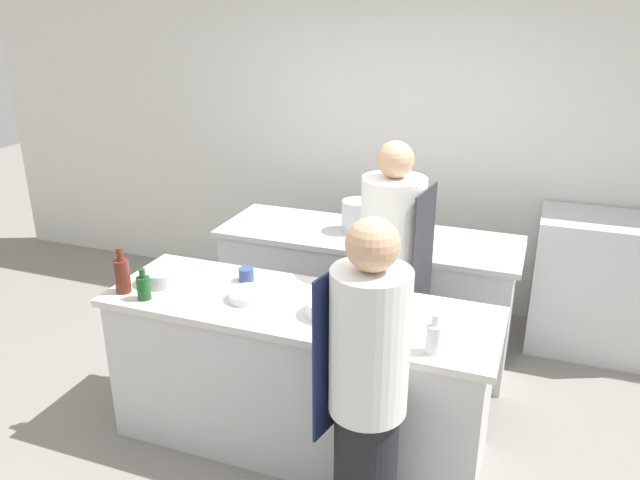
# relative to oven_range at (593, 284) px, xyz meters

# --- Properties ---
(ground_plane) EXTENTS (16.00, 16.00, 0.00)m
(ground_plane) POSITION_rel_oven_range_xyz_m (-1.62, -1.78, -0.51)
(ground_plane) COLOR gray
(wall_back) EXTENTS (8.00, 0.06, 2.80)m
(wall_back) POSITION_rel_oven_range_xyz_m (-1.62, 0.35, 0.89)
(wall_back) COLOR silver
(wall_back) RESTS_ON ground_plane
(prep_counter) EXTENTS (2.20, 0.73, 0.91)m
(prep_counter) POSITION_rel_oven_range_xyz_m (-1.62, -1.78, -0.06)
(prep_counter) COLOR silver
(prep_counter) RESTS_ON ground_plane
(pass_counter) EXTENTS (2.15, 0.72, 0.91)m
(pass_counter) POSITION_rel_oven_range_xyz_m (-1.57, -0.58, -0.06)
(pass_counter) COLOR silver
(pass_counter) RESTS_ON ground_plane
(oven_range) EXTENTS (0.85, 0.61, 1.03)m
(oven_range) POSITION_rel_oven_range_xyz_m (0.00, 0.00, 0.00)
(oven_range) COLOR silver
(oven_range) RESTS_ON ground_plane
(chef_at_prep_near) EXTENTS (0.39, 0.38, 1.66)m
(chef_at_prep_near) POSITION_rel_oven_range_xyz_m (-1.05, -2.36, 0.32)
(chef_at_prep_near) COLOR black
(chef_at_prep_near) RESTS_ON ground_plane
(chef_at_stove) EXTENTS (0.42, 0.40, 1.72)m
(chef_at_stove) POSITION_rel_oven_range_xyz_m (-1.25, -1.18, 0.34)
(chef_at_stove) COLOR black
(chef_at_stove) RESTS_ON ground_plane
(bottle_olive_oil) EXTENTS (0.09, 0.09, 0.27)m
(bottle_olive_oil) POSITION_rel_oven_range_xyz_m (-2.61, -1.98, 0.50)
(bottle_olive_oil) COLOR #5B2319
(bottle_olive_oil) RESTS_ON prep_counter
(bottle_vinegar) EXTENTS (0.08, 0.08, 0.18)m
(bottle_vinegar) POSITION_rel_oven_range_xyz_m (-2.45, -2.02, 0.47)
(bottle_vinegar) COLOR #19471E
(bottle_vinegar) RESTS_ON prep_counter
(bottle_wine) EXTENTS (0.08, 0.08, 0.20)m
(bottle_wine) POSITION_rel_oven_range_xyz_m (-0.83, -2.02, 0.47)
(bottle_wine) COLOR silver
(bottle_wine) RESTS_ON prep_counter
(bowl_mixing_large) EXTENTS (0.26, 0.26, 0.08)m
(bowl_mixing_large) POSITION_rel_oven_range_xyz_m (-1.42, -1.83, 0.44)
(bowl_mixing_large) COLOR white
(bowl_mixing_large) RESTS_ON prep_counter
(bowl_prep_small) EXTENTS (0.23, 0.23, 0.05)m
(bowl_prep_small) POSITION_rel_oven_range_xyz_m (-1.90, -1.82, 0.42)
(bowl_prep_small) COLOR white
(bowl_prep_small) RESTS_ON prep_counter
(bowl_ceramic_blue) EXTENTS (0.25, 0.25, 0.08)m
(bowl_ceramic_blue) POSITION_rel_oven_range_xyz_m (-2.48, -1.80, 0.44)
(bowl_ceramic_blue) COLOR #B7BABC
(bowl_ceramic_blue) RESTS_ON prep_counter
(cup) EXTENTS (0.09, 0.09, 0.08)m
(cup) POSITION_rel_oven_range_xyz_m (-2.03, -1.60, 0.43)
(cup) COLOR #33477F
(cup) RESTS_ON prep_counter
(stockpot) EXTENTS (0.24, 0.24, 0.23)m
(stockpot) POSITION_rel_oven_range_xyz_m (-1.66, -0.55, 0.51)
(stockpot) COLOR silver
(stockpot) RESTS_ON pass_counter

